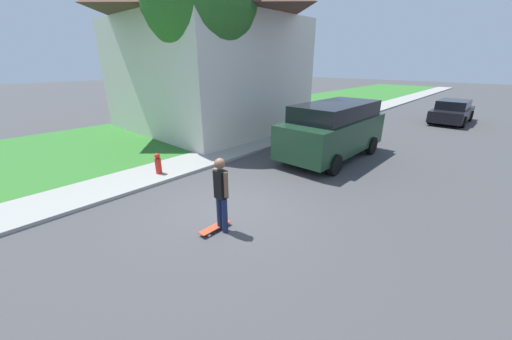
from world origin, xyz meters
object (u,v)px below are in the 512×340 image
car_down_street (452,112)px  skateboarder (221,192)px  skateboard (215,227)px  fire_hydrant (158,164)px  suv_parked (333,129)px

car_down_street → skateboarder: 17.79m
skateboarder → skateboard: skateboarder is taller
skateboard → fire_hydrant: size_ratio=1.15×
suv_parked → car_down_street: suv_parked is taller
skateboarder → suv_parked: bearing=96.9°
suv_parked → car_down_street: (2.08, 11.36, -0.47)m
car_down_street → fire_hydrant: car_down_street is taller
suv_parked → fire_hydrant: 6.54m
skateboard → fire_hydrant: (-3.91, 0.88, 0.35)m
skateboard → car_down_street: bearing=85.4°
fire_hydrant → car_down_street: bearing=72.5°
car_down_street → skateboarder: (-1.30, -17.74, 0.28)m
fire_hydrant → skateboarder: bearing=-10.7°
fire_hydrant → skateboard: bearing=-12.6°
skateboard → suv_parked: bearing=95.6°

